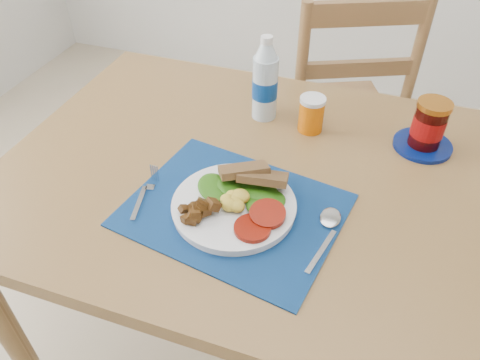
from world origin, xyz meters
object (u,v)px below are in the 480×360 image
Objects in this scene: chair_far at (342,91)px; water_bottle at (265,83)px; juice_glass at (311,115)px; breakfast_plate at (231,204)px; jam_on_saucer at (428,128)px.

chair_far reaches higher than water_bottle.
chair_far reaches higher than juice_glass.
chair_far is at bearing 72.34° from water_bottle.
chair_far is at bearing 60.56° from breakfast_plate.
juice_glass reaches higher than breakfast_plate.
juice_glass is at bearing -176.77° from jam_on_saucer.
jam_on_saucer is (0.26, -0.50, 0.22)m from chair_far.
water_bottle is at bearing 48.01° from chair_far.
chair_far is 13.04× the size of juice_glass.
jam_on_saucer is (0.42, -0.01, -0.04)m from water_bottle.
jam_on_saucer is at bearing -0.92° from water_bottle.
breakfast_plate is 0.37m from juice_glass.
breakfast_plate is at bearing -83.83° from water_bottle.
juice_glass is at bearing 53.54° from breakfast_plate.
water_bottle is at bearing 170.30° from juice_glass.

